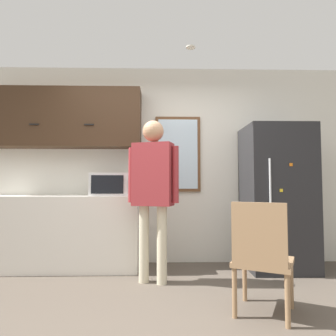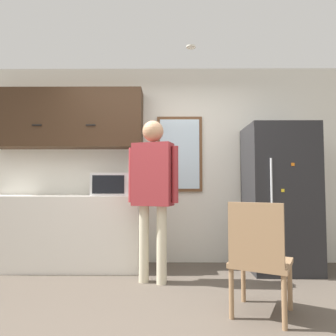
{
  "view_description": "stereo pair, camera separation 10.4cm",
  "coord_description": "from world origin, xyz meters",
  "px_view_note": "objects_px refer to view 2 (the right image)",
  "views": [
    {
      "loc": [
        0.06,
        -2.4,
        1.06
      ],
      "look_at": [
        0.14,
        0.96,
        1.25
      ],
      "focal_mm": 32.0,
      "sensor_mm": 36.0,
      "label": 1
    },
    {
      "loc": [
        0.16,
        -2.4,
        1.06
      ],
      "look_at": [
        0.14,
        0.96,
        1.25
      ],
      "focal_mm": 32.0,
      "sensor_mm": 36.0,
      "label": 2
    }
  ],
  "objects_px": {
    "person": "(153,182)",
    "chair": "(259,255)",
    "microwave": "(115,184)",
    "refrigerator": "(279,197)"
  },
  "relations": [
    {
      "from": "refrigerator",
      "to": "chair",
      "type": "bearing_deg",
      "value": -116.13
    },
    {
      "from": "person",
      "to": "refrigerator",
      "type": "bearing_deg",
      "value": 34.79
    },
    {
      "from": "microwave",
      "to": "refrigerator",
      "type": "distance_m",
      "value": 2.07
    },
    {
      "from": "microwave",
      "to": "person",
      "type": "distance_m",
      "value": 0.71
    },
    {
      "from": "person",
      "to": "refrigerator",
      "type": "relative_size",
      "value": 0.98
    },
    {
      "from": "microwave",
      "to": "chair",
      "type": "height_order",
      "value": "microwave"
    },
    {
      "from": "microwave",
      "to": "chair",
      "type": "xyz_separation_m",
      "value": [
        1.41,
        -1.35,
        -0.56
      ]
    },
    {
      "from": "refrigerator",
      "to": "chair",
      "type": "xyz_separation_m",
      "value": [
        -0.66,
        -1.35,
        -0.4
      ]
    },
    {
      "from": "person",
      "to": "chair",
      "type": "height_order",
      "value": "person"
    },
    {
      "from": "person",
      "to": "chair",
      "type": "distance_m",
      "value": 1.37
    }
  ]
}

